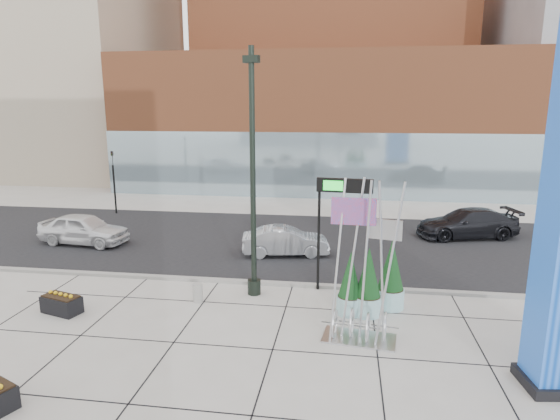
# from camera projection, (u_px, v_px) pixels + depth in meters

# --- Properties ---
(ground) EXTENTS (160.00, 160.00, 0.00)m
(ground) POSITION_uv_depth(u_px,v_px,m) (246.00, 331.00, 14.68)
(ground) COLOR #9E9991
(ground) RESTS_ON ground
(street_asphalt) EXTENTS (80.00, 12.00, 0.02)m
(street_asphalt) POSITION_uv_depth(u_px,v_px,m) (287.00, 242.00, 24.34)
(street_asphalt) COLOR black
(street_asphalt) RESTS_ON ground
(curb_edge) EXTENTS (80.00, 0.30, 0.12)m
(curb_edge) POSITION_uv_depth(u_px,v_px,m) (268.00, 283.00, 18.53)
(curb_edge) COLOR gray
(curb_edge) RESTS_ON ground
(tower_podium) EXTENTS (34.00, 10.00, 11.00)m
(tower_podium) POSITION_uv_depth(u_px,v_px,m) (325.00, 123.00, 39.44)
(tower_podium) COLOR #9F522E
(tower_podium) RESTS_ON ground
(tower_glass_front) EXTENTS (34.00, 0.60, 5.00)m
(tower_glass_front) POSITION_uv_depth(u_px,v_px,m) (321.00, 166.00, 35.45)
(tower_glass_front) COLOR #8CA5B2
(tower_glass_front) RESTS_ON ground
(building_beige_left) EXTENTS (18.00, 20.00, 34.00)m
(building_beige_left) POSITION_uv_depth(u_px,v_px,m) (64.00, 5.00, 47.45)
(building_beige_left) COLOR gray
(building_beige_left) RESTS_ON ground
(lamp_post) EXTENTS (0.59, 0.49, 8.92)m
(lamp_post) POSITION_uv_depth(u_px,v_px,m) (253.00, 199.00, 16.84)
(lamp_post) COLOR black
(lamp_post) RESTS_ON ground
(public_art_sculpture) EXTENTS (2.31, 1.37, 4.96)m
(public_art_sculpture) POSITION_uv_depth(u_px,v_px,m) (361.00, 299.00, 13.90)
(public_art_sculpture) COLOR silver
(public_art_sculpture) RESTS_ON ground
(concrete_bollard) EXTENTS (0.35, 0.35, 0.69)m
(concrete_bollard) POSITION_uv_depth(u_px,v_px,m) (198.00, 293.00, 16.85)
(concrete_bollard) COLOR gray
(concrete_bollard) RESTS_ON ground
(overhead_street_sign) EXTENTS (2.06, 0.40, 4.36)m
(overhead_street_sign) POSITION_uv_depth(u_px,v_px,m) (340.00, 195.00, 17.16)
(overhead_street_sign) COLOR black
(overhead_street_sign) RESTS_ON ground
(round_planter_east) EXTENTS (0.99, 0.99, 2.48)m
(round_planter_east) POSITION_uv_depth(u_px,v_px,m) (391.00, 276.00, 16.19)
(round_planter_east) COLOR #96C7CA
(round_planter_east) RESTS_ON ground
(round_planter_mid) EXTENTS (0.88, 0.88, 2.20)m
(round_planter_mid) POSITION_uv_depth(u_px,v_px,m) (350.00, 285.00, 15.75)
(round_planter_mid) COLOR #96C7CA
(round_planter_mid) RESTS_ON ground
(round_planter_west) EXTENTS (0.95, 0.95, 2.36)m
(round_planter_west) POSITION_uv_depth(u_px,v_px,m) (368.00, 283.00, 15.65)
(round_planter_west) COLOR #96C7CA
(round_planter_west) RESTS_ON ground
(box_planter_north) EXTENTS (1.48, 1.02, 0.74)m
(box_planter_north) POSITION_uv_depth(u_px,v_px,m) (62.00, 303.00, 15.96)
(box_planter_north) COLOR black
(box_planter_north) RESTS_ON ground
(car_white_west) EXTENTS (4.75, 2.32, 1.56)m
(car_white_west) POSITION_uv_depth(u_px,v_px,m) (84.00, 229.00, 23.86)
(car_white_west) COLOR white
(car_white_west) RESTS_ON ground
(car_silver_mid) EXTENTS (4.25, 2.11, 1.34)m
(car_silver_mid) POSITION_uv_depth(u_px,v_px,m) (286.00, 241.00, 22.08)
(car_silver_mid) COLOR #94969B
(car_silver_mid) RESTS_ON ground
(car_dark_east) EXTENTS (5.67, 3.35, 1.54)m
(car_dark_east) POSITION_uv_depth(u_px,v_px,m) (467.00, 223.00, 25.04)
(car_dark_east) COLOR black
(car_dark_east) RESTS_ON ground
(traffic_signal) EXTENTS (0.15, 0.18, 4.10)m
(traffic_signal) POSITION_uv_depth(u_px,v_px,m) (114.00, 179.00, 30.34)
(traffic_signal) COLOR black
(traffic_signal) RESTS_ON ground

